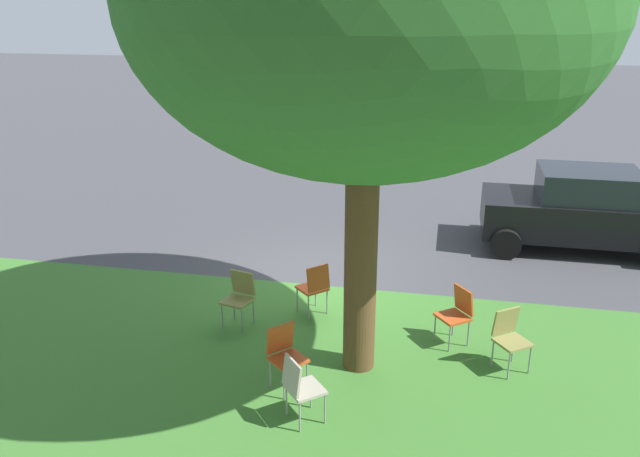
{
  "coord_description": "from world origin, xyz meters",
  "views": [
    {
      "loc": [
        -2.2,
        10.5,
        4.94
      ],
      "look_at": [
        -0.2,
        0.67,
        1.26
      ],
      "focal_mm": 36.35,
      "sensor_mm": 36.0,
      "label": 1
    }
  ],
  "objects_px": {
    "chair_3": "(457,311)",
    "chair_4": "(240,294)",
    "parked_car": "(580,209)",
    "chair_1": "(285,352)",
    "chair_0": "(315,285)",
    "chair_5": "(300,385)",
    "chair_2": "(510,335)"
  },
  "relations": [
    {
      "from": "chair_0",
      "to": "chair_3",
      "type": "height_order",
      "value": "same"
    },
    {
      "from": "chair_1",
      "to": "chair_2",
      "type": "height_order",
      "value": "same"
    },
    {
      "from": "parked_car",
      "to": "chair_0",
      "type": "bearing_deg",
      "value": 40.2
    },
    {
      "from": "chair_0",
      "to": "chair_1",
      "type": "bearing_deg",
      "value": 91.22
    },
    {
      "from": "chair_1",
      "to": "chair_5",
      "type": "distance_m",
      "value": 0.78
    },
    {
      "from": "chair_1",
      "to": "chair_3",
      "type": "distance_m",
      "value": 2.73
    },
    {
      "from": "chair_1",
      "to": "parked_car",
      "type": "distance_m",
      "value": 7.53
    },
    {
      "from": "chair_3",
      "to": "parked_car",
      "type": "height_order",
      "value": "parked_car"
    },
    {
      "from": "chair_3",
      "to": "parked_car",
      "type": "relative_size",
      "value": 0.24
    },
    {
      "from": "chair_3",
      "to": "chair_4",
      "type": "height_order",
      "value": "same"
    },
    {
      "from": "chair_3",
      "to": "parked_car",
      "type": "bearing_deg",
      "value": -118.59
    },
    {
      "from": "chair_2",
      "to": "chair_5",
      "type": "distance_m",
      "value": 3.08
    },
    {
      "from": "chair_1",
      "to": "chair_3",
      "type": "relative_size",
      "value": 1.0
    },
    {
      "from": "chair_3",
      "to": "chair_4",
      "type": "relative_size",
      "value": 1.0
    },
    {
      "from": "chair_0",
      "to": "chair_4",
      "type": "height_order",
      "value": "same"
    },
    {
      "from": "parked_car",
      "to": "chair_4",
      "type": "bearing_deg",
      "value": 38.1
    },
    {
      "from": "chair_2",
      "to": "chair_3",
      "type": "xyz_separation_m",
      "value": [
        0.71,
        -0.57,
        0.0
      ]
    },
    {
      "from": "chair_2",
      "to": "chair_5",
      "type": "bearing_deg",
      "value": 34.36
    },
    {
      "from": "chair_2",
      "to": "chair_3",
      "type": "distance_m",
      "value": 0.91
    },
    {
      "from": "chair_2",
      "to": "chair_4",
      "type": "xyz_separation_m",
      "value": [
        4.02,
        -0.47,
        0.0
      ]
    },
    {
      "from": "chair_4",
      "to": "chair_5",
      "type": "bearing_deg",
      "value": 123.75
    },
    {
      "from": "chair_3",
      "to": "chair_5",
      "type": "bearing_deg",
      "value": 51.54
    },
    {
      "from": "chair_0",
      "to": "parked_car",
      "type": "height_order",
      "value": "parked_car"
    },
    {
      "from": "chair_5",
      "to": "chair_3",
      "type": "bearing_deg",
      "value": -128.46
    },
    {
      "from": "chair_3",
      "to": "parked_car",
      "type": "xyz_separation_m",
      "value": [
        -2.38,
        -4.36,
        0.32
      ]
    },
    {
      "from": "chair_3",
      "to": "chair_5",
      "type": "xyz_separation_m",
      "value": [
        1.83,
        2.31,
        0.0
      ]
    },
    {
      "from": "chair_2",
      "to": "chair_1",
      "type": "bearing_deg",
      "value": 19.78
    },
    {
      "from": "chair_0",
      "to": "chair_1",
      "type": "xyz_separation_m",
      "value": [
        -0.04,
        2.08,
        0.0
      ]
    },
    {
      "from": "chair_4",
      "to": "chair_5",
      "type": "relative_size",
      "value": 1.0
    },
    {
      "from": "chair_0",
      "to": "chair_5",
      "type": "bearing_deg",
      "value": 98.32
    },
    {
      "from": "chair_4",
      "to": "chair_3",
      "type": "bearing_deg",
      "value": -178.29
    },
    {
      "from": "chair_3",
      "to": "chair_5",
      "type": "height_order",
      "value": "same"
    }
  ]
}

